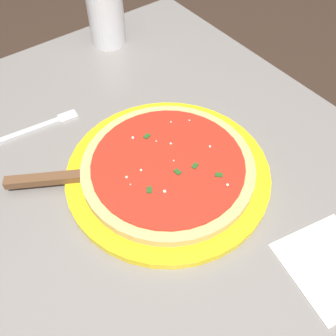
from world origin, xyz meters
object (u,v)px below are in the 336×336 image
object	(u,v)px
pizza_server	(69,178)
napkin_folded_right	(331,266)
pizza	(168,167)
fork	(37,128)
serving_plate	(168,173)
cup_tall_drink	(106,17)

from	to	relation	value
pizza_server	napkin_folded_right	world-z (taller)	pizza_server
pizza	fork	size ratio (longest dim) A/B	1.57
napkin_folded_right	pizza_server	bearing A→B (deg)	32.92
serving_plate	napkin_folded_right	xyz separation A→B (m)	(-0.28, -0.09, -0.01)
pizza_server	pizza	bearing A→B (deg)	-119.83
fork	cup_tall_drink	bearing A→B (deg)	-57.23
pizza	cup_tall_drink	xyz separation A→B (m)	(0.41, -0.13, 0.04)
pizza_server	fork	xyz separation A→B (m)	(0.16, -0.01, -0.02)
serving_plate	cup_tall_drink	xyz separation A→B (m)	(0.41, -0.13, 0.06)
cup_tall_drink	napkin_folded_right	distance (m)	0.70
cup_tall_drink	napkin_folded_right	world-z (taller)	cup_tall_drink
pizza_server	cup_tall_drink	bearing A→B (deg)	-39.85
serving_plate	pizza	size ratio (longest dim) A/B	1.19
serving_plate	pizza_server	size ratio (longest dim) A/B	1.64
cup_tall_drink	fork	world-z (taller)	cup_tall_drink
pizza_server	fork	bearing A→B (deg)	-3.70
napkin_folded_right	fork	distance (m)	0.57
pizza	napkin_folded_right	world-z (taller)	pizza
pizza	napkin_folded_right	bearing A→B (deg)	-162.14
pizza	pizza_server	world-z (taller)	pizza
serving_plate	pizza	bearing A→B (deg)	-162.43
fork	pizza	bearing A→B (deg)	-151.19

